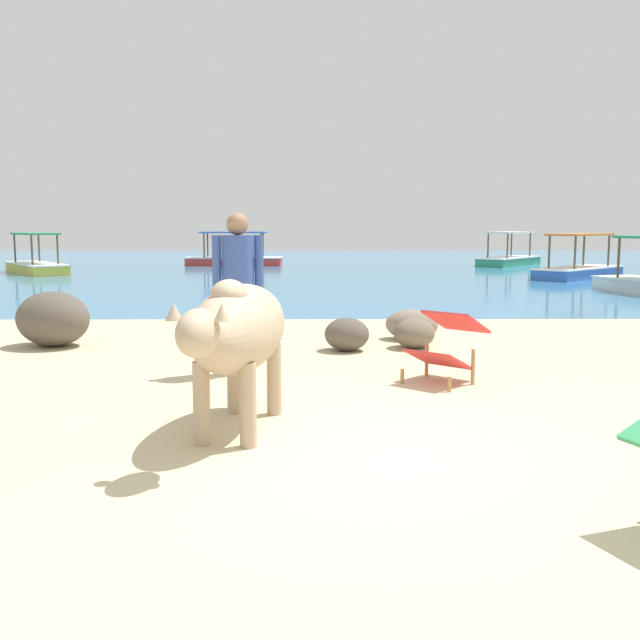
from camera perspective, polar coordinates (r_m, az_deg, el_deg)
The scene contains 13 objects.
sand_beach at distance 4.82m, azimuth 3.50°, elevation -10.92°, with size 18.00×14.00×0.04m, color #CCB78E.
water_surface at distance 26.61m, azimuth 0.18°, elevation 4.12°, with size 60.00×36.00×0.03m, color teal.
cow at distance 5.27m, azimuth -6.47°, elevation -0.80°, with size 0.82×2.03×1.13m.
deck_chair_far at distance 7.07m, azimuth 9.93°, elevation -1.73°, with size 0.91×0.92×0.68m.
person_standing at distance 7.33m, azimuth -6.44°, elevation 3.09°, with size 0.51×0.32×1.62m.
shore_rock_large at distance 9.65m, azimuth 7.19°, elevation -0.36°, with size 0.70×0.55×0.40m, color gray.
shore_rock_medium at distance 8.99m, azimuth 7.40°, elevation -1.02°, with size 0.57×0.50×0.37m, color #6B5B4C.
shore_rock_small at distance 8.73m, azimuth 2.12°, elevation -1.12°, with size 0.54×0.52×0.40m, color brown.
shore_rock_flat at distance 9.62m, azimuth -20.22°, elevation 0.09°, with size 0.96×0.80×0.69m, color brown.
boat_yellow at distance 25.16m, azimuth -21.36°, elevation 4.08°, with size 3.05×3.67×1.29m.
boat_green at distance 28.95m, azimuth 14.61°, elevation 4.72°, with size 3.18×3.60×1.29m.
boat_red at distance 28.12m, azimuth -6.75°, elevation 4.84°, with size 3.71×1.27×1.29m.
boat_blue at distance 22.50m, azimuth 19.64°, elevation 3.82°, with size 3.43×3.39×1.29m.
Camera 1 is at (-0.33, -4.56, 1.54)m, focal length 40.79 mm.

